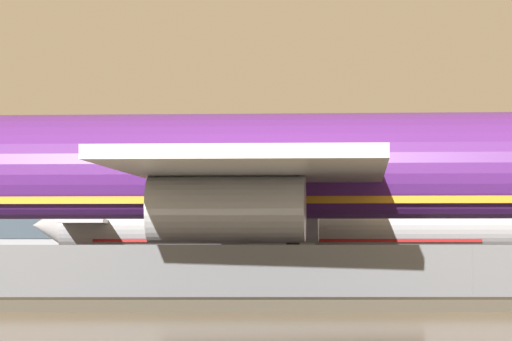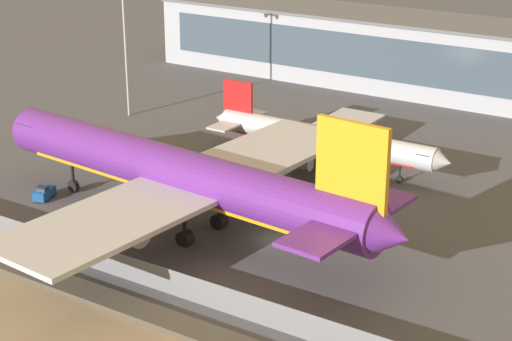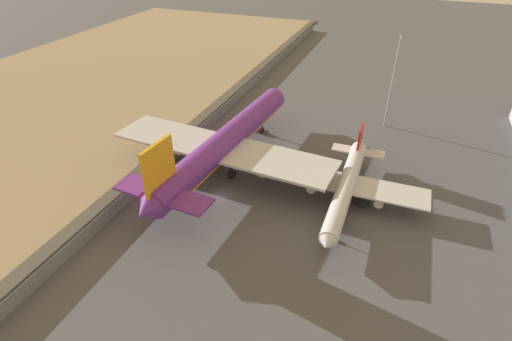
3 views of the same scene
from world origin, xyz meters
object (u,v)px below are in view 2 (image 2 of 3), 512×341
cargo_jet_purple (183,176)px  ops_van (322,151)px  baggage_tug (44,193)px  apron_light_mast_apron_west (125,36)px  passenger_jet_silver (321,139)px

cargo_jet_purple → ops_van: 29.85m
cargo_jet_purple → baggage_tug: bearing=-173.9°
baggage_tug → ops_van: (22.15, 31.46, 0.47)m
cargo_jet_purple → baggage_tug: 21.20m
cargo_jet_purple → apron_light_mast_apron_west: 47.09m
passenger_jet_silver → baggage_tug: size_ratio=10.27×
passenger_jet_silver → cargo_jet_purple: bearing=-95.8°
passenger_jet_silver → apron_light_mast_apron_west: 39.04m
passenger_jet_silver → baggage_tug: 37.39m
ops_van → apron_light_mast_apron_west: size_ratio=0.24×
ops_van → apron_light_mast_apron_west: bearing=177.6°
ops_van → apron_light_mast_apron_west: (-36.84, 1.56, 11.84)m
passenger_jet_silver → baggage_tug: bearing=-128.2°
baggage_tug → apron_light_mast_apron_west: apron_light_mast_apron_west is taller
cargo_jet_purple → apron_light_mast_apron_west: size_ratio=2.48×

